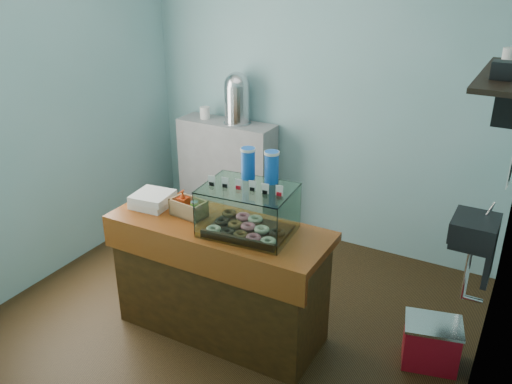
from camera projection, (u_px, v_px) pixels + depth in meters
The scene contains 9 objects.
ground at pixel (238, 311), 4.34m from camera, with size 3.50×3.50×0.00m, color black.
room_shell at pixel (239, 103), 3.64m from camera, with size 3.54×3.04×2.82m.
counter at pixel (220, 278), 3.95m from camera, with size 1.60×0.60×0.90m.
back_shelf at pixel (227, 174), 5.57m from camera, with size 1.00×0.32×1.10m, color #949496.
display_case at pixel (250, 207), 3.62m from camera, with size 0.63×0.49×0.55m.
condiment_crate at pixel (188, 207), 3.88m from camera, with size 0.27×0.18×0.18m.
pastry_boxes at pixel (153, 200), 4.02m from camera, with size 0.30×0.30×0.11m.
coffee_urn at pixel (237, 97), 5.20m from camera, with size 0.27×0.27×0.50m.
red_cooler at pixel (431, 343), 3.73m from camera, with size 0.44×0.37×0.34m.
Camera 1 is at (1.85, -3.07, 2.64)m, focal length 38.00 mm.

